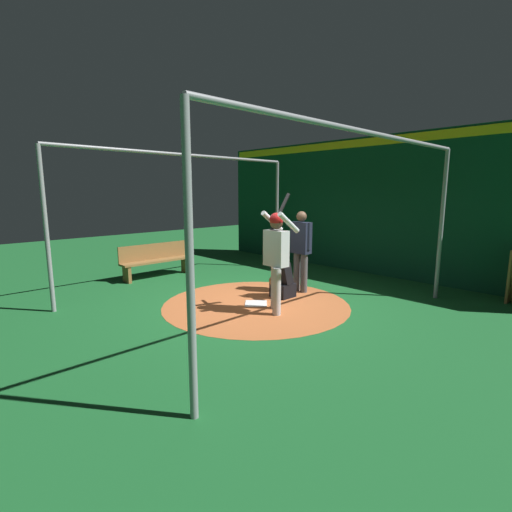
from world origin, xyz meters
TOP-DOWN VIEW (x-y plane):
  - ground_plane at (0.00, 0.00)m, footprint 26.35×26.35m
  - dirt_circle at (0.00, 0.00)m, footprint 3.59×3.59m
  - home_plate at (0.00, 0.00)m, footprint 0.59×0.59m
  - batter at (0.04, 0.57)m, footprint 0.68×0.49m
  - catcher at (-0.71, 0.02)m, footprint 0.58×0.40m
  - umpire at (-1.35, -0.01)m, footprint 0.22×0.49m
  - back_wall at (-4.17, 0.00)m, footprint 0.22×10.35m
  - cage_frame at (0.00, 0.00)m, footprint 6.02×4.56m
  - bench at (0.21, -3.44)m, footprint 1.89×0.36m

SIDE VIEW (x-z plane):
  - ground_plane at x=0.00m, z-range 0.00..0.00m
  - dirt_circle at x=0.00m, z-range 0.00..0.01m
  - home_plate at x=0.00m, z-range 0.01..0.02m
  - catcher at x=-0.71m, z-range -0.10..0.85m
  - bench at x=0.21m, z-range 0.03..0.88m
  - umpire at x=-1.35m, z-range 0.11..1.86m
  - batter at x=0.04m, z-range 0.03..2.16m
  - back_wall at x=-4.17m, z-range 0.01..3.56m
  - cage_frame at x=0.00m, z-range 0.63..3.62m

